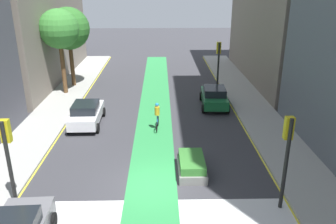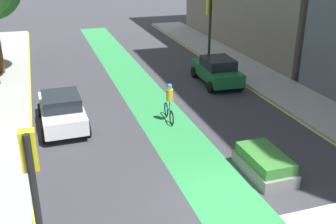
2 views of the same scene
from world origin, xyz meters
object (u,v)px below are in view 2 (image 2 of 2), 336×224
Objects in this scene: cyclist_in_lane at (169,101)px; median_planter at (264,164)px; traffic_signal_near_left at (33,181)px; car_white_left_far at (62,110)px; traffic_signal_far_right at (209,21)px; car_green_right_far at (217,70)px.

median_planter is at bearing -72.22° from cyclist_in_lane.
car_white_left_far is (1.12, 9.18, -2.04)m from traffic_signal_near_left.
traffic_signal_far_right is 13.43m from median_planter.
traffic_signal_near_left is 16.37m from car_green_right_far.
median_planter is at bearing -44.60° from car_white_left_far.
traffic_signal_far_right is 9.05m from cyclist_in_lane.
traffic_signal_far_right is 1.06× the size of car_white_left_far.
traffic_signal_near_left reaches higher than car_green_right_far.
car_green_right_far is 10.21m from median_planter.
median_planter is at bearing 19.55° from traffic_signal_near_left.
traffic_signal_near_left is 2.18× the size of cyclist_in_lane.
cyclist_in_lane is (-4.36, -4.34, 0.17)m from car_green_right_far.
cyclist_in_lane is (-5.03, -7.20, -2.18)m from traffic_signal_far_right.
car_white_left_far is 4.87m from cyclist_in_lane.
traffic_signal_far_right is at bearing 54.75° from traffic_signal_near_left.
traffic_signal_far_right is 3.76m from car_green_right_far.
traffic_signal_near_left is at bearing -125.25° from traffic_signal_far_right.
traffic_signal_far_right is 11.88m from car_white_left_far.
car_green_right_far is 6.16m from cyclist_in_lane.
traffic_signal_near_left is 9.47m from car_white_left_far.
traffic_signal_near_left is 0.94× the size of car_green_right_far.
cyclist_in_lane is at bearing 107.78° from median_planter.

